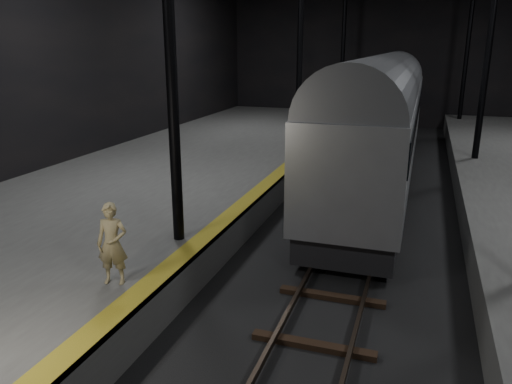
% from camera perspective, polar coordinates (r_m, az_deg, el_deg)
% --- Properties ---
extents(ground, '(44.00, 44.00, 0.00)m').
position_cam_1_polar(ground, '(15.31, 11.31, -5.08)').
color(ground, black).
rests_on(ground, ground).
extents(platform_left, '(9.00, 43.80, 1.00)m').
position_cam_1_polar(platform_left, '(17.59, -13.55, -0.65)').
color(platform_left, '#494947').
rests_on(platform_left, ground).
extents(tactile_strip, '(0.50, 43.80, 0.01)m').
position_cam_1_polar(tactile_strip, '(15.66, -0.33, -0.36)').
color(tactile_strip, olive).
rests_on(tactile_strip, platform_left).
extents(track, '(2.40, 43.00, 0.24)m').
position_cam_1_polar(track, '(15.29, 11.32, -4.84)').
color(track, '#3F3328').
rests_on(track, ground).
extents(train, '(2.84, 18.97, 5.07)m').
position_cam_1_polar(train, '(20.71, 14.09, 8.48)').
color(train, '#ACAEB4').
rests_on(train, ground).
extents(woman, '(0.69, 0.54, 1.65)m').
position_cam_1_polar(woman, '(10.15, -16.10, -5.71)').
color(woman, tan).
rests_on(woman, platform_left).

